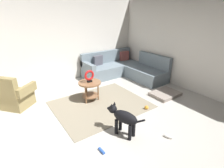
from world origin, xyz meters
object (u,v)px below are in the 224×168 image
object	(u,v)px
side_table	(90,86)
dog_bed_mat	(165,94)
dog	(123,118)
dog_toy_rope	(102,151)
armchair	(15,96)
torus_sculpture	(89,76)
dog_toy_ball	(146,107)
dog_toy_bone	(168,137)
sectional_couch	(124,69)

from	to	relation	value
side_table	dog_bed_mat	size ratio (longest dim) A/B	0.75
dog	dog_toy_rope	xyz separation A→B (m)	(-0.61, -0.17, -0.35)
armchair	torus_sculpture	size ratio (longest dim) A/B	3.06
dog_toy_rope	torus_sculpture	bearing A→B (deg)	67.05
side_table	dog_toy_ball	size ratio (longest dim) A/B	5.78
torus_sculpture	dog_toy_bone	bearing A→B (deg)	-77.72
side_table	torus_sculpture	bearing A→B (deg)	-90.00
side_table	dog_toy_rope	bearing A→B (deg)	-112.95
sectional_couch	dog_toy_bone	distance (m)	3.50
dog	dog_toy_ball	distance (m)	1.17
dog	dog_toy_ball	bearing A→B (deg)	2.44
side_table	dog_toy_rope	world-z (taller)	side_table
dog_toy_ball	dog_toy_bone	world-z (taller)	dog_toy_ball
side_table	torus_sculpture	size ratio (longest dim) A/B	1.84
dog_toy_rope	sectional_couch	bearing A→B (deg)	45.58
dog_toy_ball	sectional_couch	bearing A→B (deg)	64.97
dog_toy_rope	dog_toy_bone	size ratio (longest dim) A/B	0.86
side_table	torus_sculpture	world-z (taller)	torus_sculpture
side_table	dog	world-z (taller)	dog
torus_sculpture	dog	size ratio (longest dim) A/B	0.40
dog_toy_ball	dog_toy_bone	xyz separation A→B (m)	(-0.42, -0.99, -0.02)
dog_toy_bone	dog	bearing A→B (deg)	136.47
sectional_couch	dog_toy_rope	size ratio (longest dim) A/B	14.56
sectional_couch	dog	world-z (taller)	sectional_couch
side_table	dog_bed_mat	bearing A→B (deg)	-27.29
dog_bed_mat	dog_toy_ball	world-z (taller)	dog_toy_ball
sectional_couch	dog_toy_bone	xyz separation A→B (m)	(-1.44, -3.18, -0.26)
dog_bed_mat	dog_toy_rope	distance (m)	2.80
dog	dog_toy_rope	distance (m)	0.72
side_table	dog_toy_bone	size ratio (longest dim) A/B	3.33
side_table	torus_sculpture	xyz separation A→B (m)	(0.00, -0.00, 0.29)
torus_sculpture	dog_toy_bone	xyz separation A→B (m)	(0.48, -2.23, -0.68)
dog_bed_mat	dog_toy_bone	xyz separation A→B (m)	(-1.44, -1.23, -0.01)
dog_toy_ball	dog_toy_rope	xyz separation A→B (m)	(-1.66, -0.55, -0.03)
dog_toy_bone	torus_sculpture	bearing A→B (deg)	102.28
armchair	torus_sculpture	distance (m)	1.91
dog_toy_rope	dog_toy_bone	world-z (taller)	dog_toy_bone
torus_sculpture	dog_toy_bone	world-z (taller)	torus_sculpture
torus_sculpture	dog_toy_rope	bearing A→B (deg)	-112.95
side_table	sectional_couch	bearing A→B (deg)	26.24
sectional_couch	dog_bed_mat	bearing A→B (deg)	-90.16
side_table	dog	xyz separation A→B (m)	(-0.15, -1.62, -0.04)
sectional_couch	dog_bed_mat	size ratio (longest dim) A/B	2.81
dog_toy_bone	sectional_couch	bearing A→B (deg)	65.56
sectional_couch	dog_toy_bone	bearing A→B (deg)	-114.44
dog_toy_bone	dog_toy_ball	bearing A→B (deg)	66.90
side_table	dog_toy_rope	xyz separation A→B (m)	(-0.76, -1.79, -0.39)
armchair	dog_toy_bone	world-z (taller)	armchair
sectional_couch	side_table	size ratio (longest dim) A/B	3.75
sectional_couch	dog	bearing A→B (deg)	-128.94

